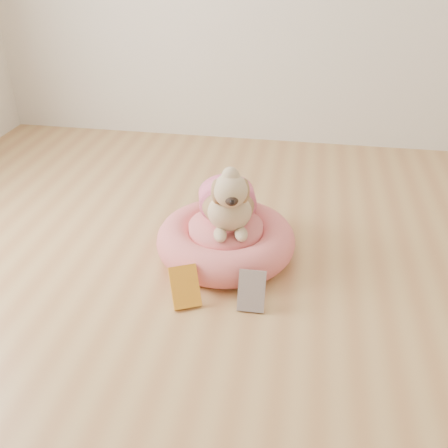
% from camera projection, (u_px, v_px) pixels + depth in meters
% --- Properties ---
extents(floor, '(4.50, 4.50, 0.00)m').
position_uv_depth(floor, '(204.00, 357.00, 1.86)').
color(floor, '#B7804C').
rests_on(floor, ground).
extents(pet_bed, '(0.67, 0.67, 0.17)m').
position_uv_depth(pet_bed, '(226.00, 240.00, 2.40)').
color(pet_bed, '#E4596F').
rests_on(pet_bed, floor).
extents(dog, '(0.43, 0.54, 0.35)m').
position_uv_depth(dog, '(228.00, 189.00, 2.29)').
color(dog, brown).
rests_on(dog, pet_bed).
extents(book_yellow, '(0.16, 0.16, 0.16)m').
position_uv_depth(book_yellow, '(185.00, 287.00, 2.10)').
color(book_yellow, yellow).
rests_on(book_yellow, floor).
extents(book_white, '(0.12, 0.10, 0.16)m').
position_uv_depth(book_white, '(252.00, 291.00, 2.07)').
color(book_white, white).
rests_on(book_white, floor).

